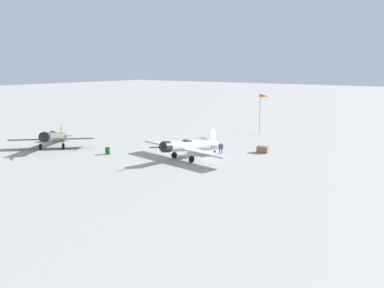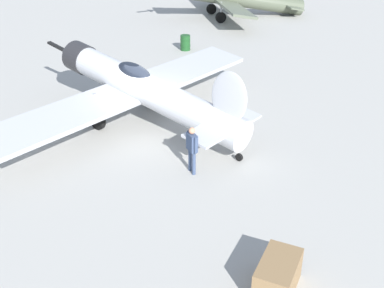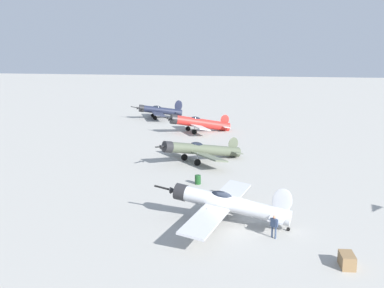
% 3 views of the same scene
% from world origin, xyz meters
% --- Properties ---
extents(ground_plane, '(400.00, 400.00, 0.00)m').
position_xyz_m(ground_plane, '(0.00, 0.00, 0.00)').
color(ground_plane, '#A8A59E').
extents(airplane_foreground, '(11.21, 13.47, 3.36)m').
position_xyz_m(airplane_foreground, '(0.52, -0.08, 1.58)').
color(airplane_foreground, '#B7BABF').
rests_on(airplane_foreground, ground_plane).
extents(airplane_mid_apron, '(10.01, 10.04, 3.13)m').
position_xyz_m(airplane_mid_apron, '(6.24, -19.56, 1.49)').
color(airplane_mid_apron, '#4C5442').
rests_on(airplane_mid_apron, ground_plane).
extents(ground_crew_mechanic, '(0.57, 0.45, 1.71)m').
position_xyz_m(ground_crew_mechanic, '(-3.25, 2.21, 1.03)').
color(ground_crew_mechanic, '#384766').
rests_on(ground_crew_mechanic, ground_plane).
extents(equipment_crate, '(1.01, 1.55, 0.88)m').
position_xyz_m(equipment_crate, '(-7.89, 5.91, 0.44)').
color(equipment_crate, olive).
rests_on(equipment_crate, ground_plane).
extents(fuel_drum, '(0.64, 0.64, 0.92)m').
position_xyz_m(fuel_drum, '(4.72, -10.15, 0.46)').
color(fuel_drum, '#19471E').
rests_on(fuel_drum, ground_plane).
extents(windsock_mast, '(1.25, 2.05, 6.78)m').
position_xyz_m(windsock_mast, '(-19.93, 0.25, 6.19)').
color(windsock_mast, gray).
rests_on(windsock_mast, ground_plane).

